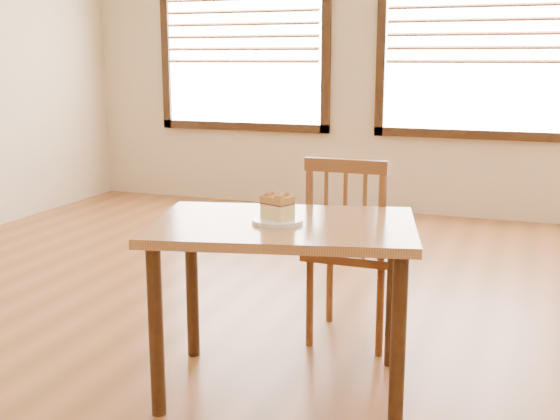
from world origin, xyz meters
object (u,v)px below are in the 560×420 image
at_px(cafe_table_main, 283,248).
at_px(cafe_chair_main, 352,248).
at_px(cake_slice, 278,206).
at_px(plate, 278,221).

relative_size(cafe_table_main, cafe_chair_main, 1.27).
height_order(cafe_table_main, cake_slice, cake_slice).
distance_m(cafe_chair_main, plate, 0.71).
bearing_deg(plate, cake_slice, -30.14).
bearing_deg(cafe_table_main, plate, -136.08).
relative_size(cafe_table_main, cake_slice, 8.50).
bearing_deg(cafe_table_main, cafe_chair_main, 63.62).
bearing_deg(plate, cafe_table_main, 57.07).
xyz_separation_m(cafe_table_main, cake_slice, (-0.02, -0.03, 0.18)).
distance_m(plate, cake_slice, 0.06).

